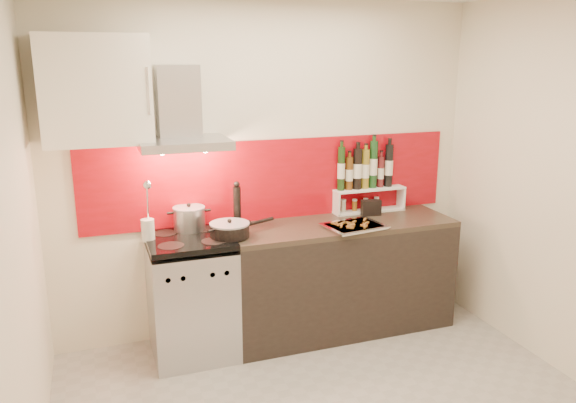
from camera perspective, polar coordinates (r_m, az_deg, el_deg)
name	(u,v)px	position (r m, az deg, el deg)	size (l,w,h in m)	color
back_wall	(269,170)	(4.43, -1.95, 3.24)	(3.40, 0.02, 2.60)	silver
left_wall	(11,249)	(2.90, -26.34, -4.32)	(0.02, 2.80, 2.60)	silver
backsplash	(276,180)	(4.45, -1.28, 2.25)	(3.00, 0.02, 0.64)	#9D080E
range_stove	(192,298)	(4.25, -9.73, -9.62)	(0.60, 0.60, 0.91)	#B7B7BA
counter	(340,276)	(4.58, 5.32, -7.54)	(1.80, 0.60, 0.90)	black
range_hood	(181,119)	(4.05, -10.86, 8.28)	(0.62, 0.50, 0.61)	#B7B7BA
upper_cabinet	(96,90)	(3.98, -18.95, 10.65)	(0.70, 0.35, 0.72)	white
stock_pot	(189,218)	(4.24, -10.00, -1.68)	(0.24, 0.24, 0.21)	#B7B7BA
saute_pan	(230,229)	(4.06, -5.87, -2.83)	(0.53, 0.32, 0.13)	black
utensil_jar	(148,223)	(4.06, -14.05, -2.13)	(0.09, 0.14, 0.45)	silver
pepper_mill	(237,206)	(4.22, -5.19, -0.48)	(0.06, 0.06, 0.37)	black
step_shelf	(366,179)	(4.72, 7.93, 2.32)	(0.63, 0.17, 0.60)	white
caddy_box	(371,208)	(4.65, 8.43, -0.68)	(0.16, 0.07, 0.14)	black
baking_tray	(354,226)	(4.30, 6.69, -2.48)	(0.48, 0.40, 0.03)	silver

